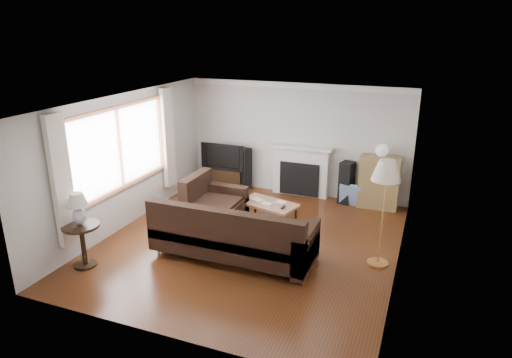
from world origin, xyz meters
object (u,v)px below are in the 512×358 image
at_px(sectional_sofa, 234,232).
at_px(coffee_table, 268,213).
at_px(side_table, 83,245).
at_px(tv_stand, 225,178).
at_px(floor_lamp, 382,214).
at_px(bookshelf, 379,182).

relative_size(sectional_sofa, coffee_table, 2.61).
bearing_deg(side_table, tv_stand, 83.12).
bearing_deg(floor_lamp, sectional_sofa, -164.06).
xyz_separation_m(sectional_sofa, side_table, (-2.10, -1.13, -0.10)).
height_order(tv_stand, bookshelf, bookshelf).
bearing_deg(coffee_table, bookshelf, 55.76).
height_order(bookshelf, sectional_sofa, bookshelf).
distance_m(coffee_table, floor_lamp, 2.45).
distance_m(tv_stand, floor_lamp, 4.61).
bearing_deg(sectional_sofa, tv_stand, 117.35).
bearing_deg(tv_stand, floor_lamp, -32.36).
height_order(floor_lamp, side_table, floor_lamp).
xyz_separation_m(tv_stand, coffee_table, (1.66, -1.59, -0.02)).
distance_m(bookshelf, floor_lamp, 2.51).
xyz_separation_m(bookshelf, sectional_sofa, (-1.93, -3.11, -0.09)).
bearing_deg(coffee_table, side_table, -114.63).
height_order(bookshelf, side_table, bookshelf).
xyz_separation_m(coffee_table, side_table, (-2.17, -2.63, 0.14)).
distance_m(tv_stand, side_table, 4.24).
distance_m(tv_stand, coffee_table, 2.29).
bearing_deg(sectional_sofa, bookshelf, 58.24).
height_order(tv_stand, coffee_table, tv_stand).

